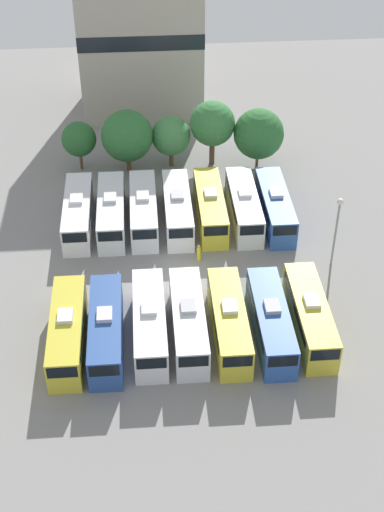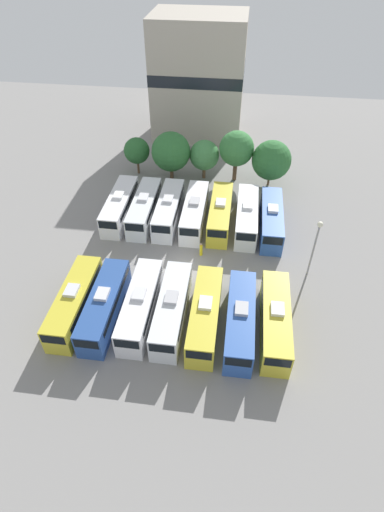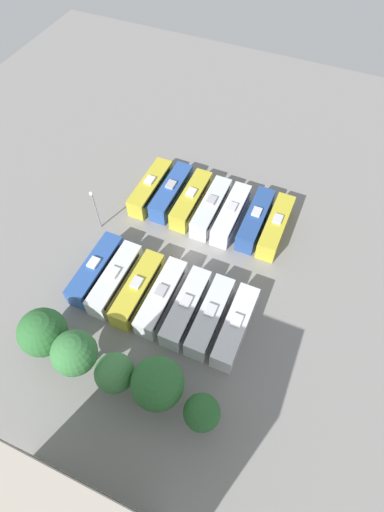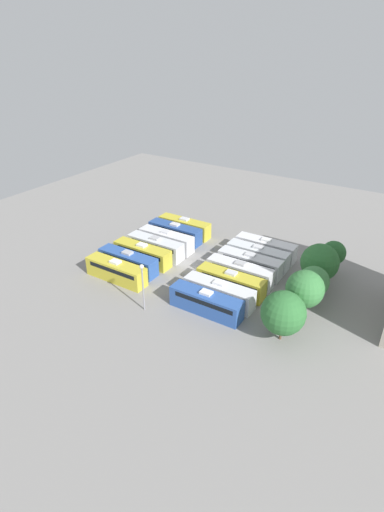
{
  "view_description": "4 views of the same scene",
  "coord_description": "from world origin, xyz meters",
  "px_view_note": "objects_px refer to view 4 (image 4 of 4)",
  "views": [
    {
      "loc": [
        -3.07,
        -49.87,
        40.8
      ],
      "look_at": [
        0.9,
        0.82,
        1.44
      ],
      "focal_mm": 50.0,
      "sensor_mm": 36.0,
      "label": 1
    },
    {
      "loc": [
        5.19,
        -32.78,
        31.17
      ],
      "look_at": [
        0.92,
        -0.64,
        2.1
      ],
      "focal_mm": 28.0,
      "sensor_mm": 36.0,
      "label": 2
    },
    {
      "loc": [
        -12.94,
        28.93,
        45.13
      ],
      "look_at": [
        -1.07,
        1.43,
        2.13
      ],
      "focal_mm": 28.0,
      "sensor_mm": 36.0,
      "label": 3
    },
    {
      "loc": [
        48.38,
        30.21,
        32.68
      ],
      "look_at": [
        1.0,
        0.22,
        2.55
      ],
      "focal_mm": 28.0,
      "sensor_mm": 36.0,
      "label": 4
    }
  ],
  "objects_px": {
    "bus_10": "(240,272)",
    "tree_4": "(283,313)",
    "bus_0": "(185,226)",
    "tree_2": "(314,281)",
    "bus_7": "(266,248)",
    "worker_person": "(200,270)",
    "bus_5": "(128,261)",
    "tree_3": "(305,289)",
    "bus_13": "(206,302)",
    "bus_9": "(250,263)",
    "bus_8": "(258,255)",
    "bus_12": "(219,292)",
    "bus_2": "(166,240)",
    "tree_1": "(320,262)",
    "bus_3": "(156,246)",
    "bus_11": "(231,282)",
    "bus_6": "(116,271)",
    "bus_4": "(143,253)",
    "tree_0": "(334,253)",
    "light_pole": "(142,279)"
  },
  "relations": [
    {
      "from": "bus_5",
      "to": "bus_13",
      "type": "distance_m",
      "value": 16.71
    },
    {
      "from": "bus_0",
      "to": "tree_2",
      "type": "height_order",
      "value": "tree_2"
    },
    {
      "from": "bus_0",
      "to": "bus_3",
      "type": "xyz_separation_m",
      "value": [
        9.65,
        0.35,
        0.0
      ]
    },
    {
      "from": "bus_9",
      "to": "bus_12",
      "type": "relative_size",
      "value": 1.0
    },
    {
      "from": "bus_7",
      "to": "tree_4",
      "type": "xyz_separation_m",
      "value": [
        19.26,
        10.23,
        2.3
      ]
    },
    {
      "from": "bus_10",
      "to": "tree_4",
      "type": "xyz_separation_m",
      "value": [
        9.51,
        10.32,
        2.3
      ]
    },
    {
      "from": "bus_5",
      "to": "bus_11",
      "type": "distance_m",
      "value": 17.16
    },
    {
      "from": "bus_2",
      "to": "bus_13",
      "type": "xyz_separation_m",
      "value": [
        12.89,
        15.86,
        0.0
      ]
    },
    {
      "from": "bus_12",
      "to": "bus_5",
      "type": "bearing_deg",
      "value": -90.37
    },
    {
      "from": "bus_2",
      "to": "bus_8",
      "type": "relative_size",
      "value": 1.0
    },
    {
      "from": "bus_8",
      "to": "bus_9",
      "type": "height_order",
      "value": "same"
    },
    {
      "from": "bus_9",
      "to": "bus_10",
      "type": "distance_m",
      "value": 3.35
    },
    {
      "from": "bus_0",
      "to": "bus_11",
      "type": "relative_size",
      "value": 1.0
    },
    {
      "from": "bus_8",
      "to": "bus_12",
      "type": "relative_size",
      "value": 1.0
    },
    {
      "from": "bus_8",
      "to": "bus_9",
      "type": "bearing_deg",
      "value": 0.8
    },
    {
      "from": "bus_2",
      "to": "bus_6",
      "type": "xyz_separation_m",
      "value": [
        13.01,
        -0.15,
        0.0
      ]
    },
    {
      "from": "tree_2",
      "to": "bus_10",
      "type": "bearing_deg",
      "value": -89.97
    },
    {
      "from": "worker_person",
      "to": "bus_13",
      "type": "bearing_deg",
      "value": 36.56
    },
    {
      "from": "bus_2",
      "to": "bus_3",
      "type": "relative_size",
      "value": 1.0
    },
    {
      "from": "tree_4",
      "to": "bus_13",
      "type": "bearing_deg",
      "value": -89.28
    },
    {
      "from": "bus_4",
      "to": "bus_7",
      "type": "xyz_separation_m",
      "value": [
        -12.88,
        16.57,
        0.0
      ]
    },
    {
      "from": "bus_10",
      "to": "tree_4",
      "type": "height_order",
      "value": "tree_4"
    },
    {
      "from": "bus_0",
      "to": "tree_3",
      "type": "distance_m",
      "value": 31.41
    },
    {
      "from": "bus_11",
      "to": "bus_12",
      "type": "distance_m",
      "value": 3.35
    },
    {
      "from": "bus_2",
      "to": "tree_2",
      "type": "relative_size",
      "value": 1.78
    },
    {
      "from": "bus_2",
      "to": "bus_12",
      "type": "height_order",
      "value": "same"
    },
    {
      "from": "bus_5",
      "to": "tree_0",
      "type": "bearing_deg",
      "value": 120.59
    },
    {
      "from": "bus_10",
      "to": "bus_11",
      "type": "xyz_separation_m",
      "value": [
        3.25,
        0.13,
        0.0
      ]
    },
    {
      "from": "bus_9",
      "to": "tree_3",
      "type": "distance_m",
      "value": 14.01
    },
    {
      "from": "worker_person",
      "to": "tree_1",
      "type": "bearing_deg",
      "value": 110.69
    },
    {
      "from": "tree_4",
      "to": "bus_8",
      "type": "bearing_deg",
      "value": -147.3
    },
    {
      "from": "tree_2",
      "to": "tree_3",
      "type": "xyz_separation_m",
      "value": [
        4.54,
        0.1,
        1.27
      ]
    },
    {
      "from": "bus_9",
      "to": "bus_13",
      "type": "relative_size",
      "value": 1.0
    },
    {
      "from": "bus_8",
      "to": "bus_10",
      "type": "xyz_separation_m",
      "value": [
        6.5,
        -0.05,
        0.0
      ]
    },
    {
      "from": "bus_5",
      "to": "tree_2",
      "type": "relative_size",
      "value": 1.78
    },
    {
      "from": "worker_person",
      "to": "bus_7",
      "type": "bearing_deg",
      "value": 150.53
    },
    {
      "from": "tree_4",
      "to": "bus_5",
      "type": "bearing_deg",
      "value": -96.38
    },
    {
      "from": "bus_4",
      "to": "bus_7",
      "type": "distance_m",
      "value": 20.98
    },
    {
      "from": "worker_person",
      "to": "tree_4",
      "type": "height_order",
      "value": "tree_4"
    },
    {
      "from": "bus_11",
      "to": "tree_1",
      "type": "xyz_separation_m",
      "value": [
        -8.01,
        10.31,
        2.57
      ]
    },
    {
      "from": "bus_0",
      "to": "light_pole",
      "type": "height_order",
      "value": "light_pole"
    },
    {
      "from": "bus_5",
      "to": "bus_4",
      "type": "bearing_deg",
      "value": 175.81
    },
    {
      "from": "worker_person",
      "to": "tree_3",
      "type": "relative_size",
      "value": 0.23
    },
    {
      "from": "bus_7",
      "to": "bus_9",
      "type": "relative_size",
      "value": 1.0
    },
    {
      "from": "bus_3",
      "to": "tree_4",
      "type": "xyz_separation_m",
      "value": [
        9.64,
        26.54,
        2.3
      ]
    },
    {
      "from": "tree_1",
      "to": "tree_2",
      "type": "distance_m",
      "value": 4.82
    },
    {
      "from": "bus_9",
      "to": "bus_10",
      "type": "xyz_separation_m",
      "value": [
        3.35,
        -0.09,
        0.0
      ]
    },
    {
      "from": "tree_3",
      "to": "bus_10",
      "type": "bearing_deg",
      "value": -112.03
    },
    {
      "from": "bus_3",
      "to": "bus_0",
      "type": "bearing_deg",
      "value": -177.91
    },
    {
      "from": "bus_3",
      "to": "bus_11",
      "type": "xyz_separation_m",
      "value": [
        3.38,
        16.35,
        0.0
      ]
    }
  ]
}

